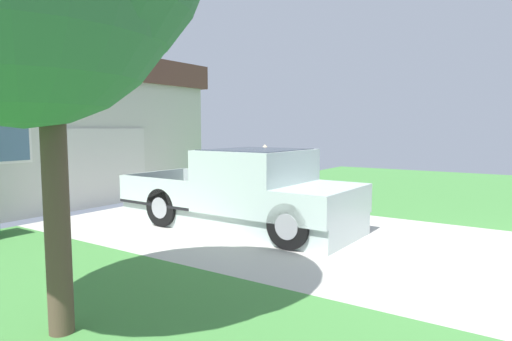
{
  "coord_description": "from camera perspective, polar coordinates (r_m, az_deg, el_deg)",
  "views": [
    {
      "loc": [
        -7.3,
        -0.19,
        2.05
      ],
      "look_at": [
        0.37,
        4.95,
        1.15
      ],
      "focal_mm": 30.68,
      "sensor_mm": 36.0,
      "label": 1
    }
  ],
  "objects": [
    {
      "name": "pickup_truck",
      "position": [
        8.89,
        -0.48,
        -3.07
      ],
      "size": [
        2.18,
        5.08,
        1.63
      ],
      "rotation": [
        0.0,
        0.0,
        3.12
      ],
      "color": "silver",
      "rests_on": "ground"
    },
    {
      "name": "person_with_hat",
      "position": [
        10.24,
        1.16,
        -0.94
      ],
      "size": [
        0.46,
        0.42,
        1.67
      ],
      "rotation": [
        0.0,
        0.0,
        -2.73
      ],
      "color": "brown",
      "rests_on": "ground"
    },
    {
      "name": "handbag",
      "position": [
        10.07,
        2.23,
        -5.35
      ],
      "size": [
        0.36,
        0.17,
        0.45
      ],
      "color": "tan",
      "rests_on": "ground"
    }
  ]
}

